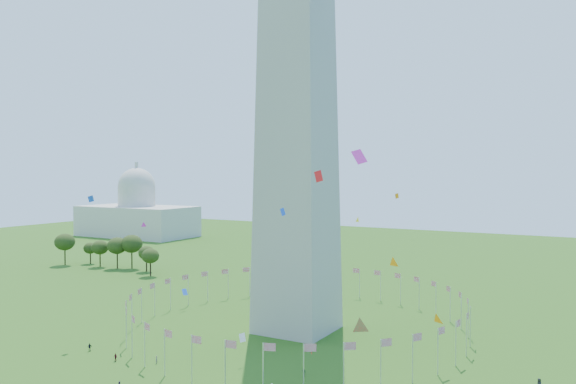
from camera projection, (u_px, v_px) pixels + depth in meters
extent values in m
cylinder|color=silver|center=(466.00, 335.00, 116.39)|extent=(0.24, 0.24, 9.00)
cylinder|color=silver|center=(470.00, 327.00, 122.73)|extent=(0.24, 0.24, 9.00)
cylinder|color=silver|center=(468.00, 319.00, 129.48)|extent=(0.24, 0.24, 9.00)
cylinder|color=silver|center=(461.00, 311.00, 136.43)|extent=(0.24, 0.24, 9.00)
cylinder|color=silver|center=(450.00, 304.00, 143.37)|extent=(0.24, 0.24, 9.00)
cylinder|color=silver|center=(436.00, 299.00, 150.08)|extent=(0.24, 0.24, 9.00)
cylinder|color=silver|center=(419.00, 294.00, 156.36)|extent=(0.24, 0.24, 9.00)
cylinder|color=silver|center=(401.00, 289.00, 162.02)|extent=(0.24, 0.24, 9.00)
cylinder|color=silver|center=(381.00, 286.00, 166.89)|extent=(0.24, 0.24, 9.00)
cylinder|color=silver|center=(360.00, 283.00, 170.83)|extent=(0.24, 0.24, 9.00)
cylinder|color=silver|center=(338.00, 281.00, 173.70)|extent=(0.24, 0.24, 9.00)
cylinder|color=silver|center=(316.00, 280.00, 175.43)|extent=(0.24, 0.24, 9.00)
cylinder|color=silver|center=(294.00, 280.00, 175.96)|extent=(0.24, 0.24, 9.00)
cylinder|color=silver|center=(271.00, 280.00, 175.27)|extent=(0.24, 0.24, 9.00)
cylinder|color=silver|center=(250.00, 282.00, 173.39)|extent=(0.24, 0.24, 9.00)
cylinder|color=silver|center=(228.00, 284.00, 170.37)|extent=(0.24, 0.24, 9.00)
cylinder|color=silver|center=(208.00, 286.00, 166.31)|extent=(0.24, 0.24, 9.00)
cylinder|color=silver|center=(188.00, 290.00, 161.33)|extent=(0.24, 0.24, 9.00)
cylinder|color=silver|center=(170.00, 294.00, 155.58)|extent=(0.24, 0.24, 9.00)
cylinder|color=silver|center=(155.00, 299.00, 149.23)|extent=(0.24, 0.24, 9.00)
cylinder|color=silver|center=(142.00, 305.00, 142.48)|extent=(0.24, 0.24, 9.00)
cylinder|color=silver|center=(132.00, 312.00, 135.53)|extent=(0.24, 0.24, 9.00)
cylinder|color=silver|center=(126.00, 320.00, 128.60)|extent=(0.24, 0.24, 9.00)
cylinder|color=silver|center=(126.00, 328.00, 121.89)|extent=(0.24, 0.24, 9.00)
cylinder|color=silver|center=(132.00, 336.00, 115.61)|extent=(0.24, 0.24, 9.00)
cylinder|color=silver|center=(145.00, 345.00, 109.94)|extent=(0.24, 0.24, 9.00)
cylinder|color=silver|center=(165.00, 353.00, 105.07)|extent=(0.24, 0.24, 9.00)
cylinder|color=silver|center=(192.00, 360.00, 101.14)|extent=(0.24, 0.24, 9.00)
cylinder|color=silver|center=(225.00, 365.00, 98.27)|extent=(0.24, 0.24, 9.00)
cylinder|color=silver|center=(263.00, 369.00, 96.54)|extent=(0.24, 0.24, 9.00)
cylinder|color=silver|center=(304.00, 370.00, 96.01)|extent=(0.24, 0.24, 9.00)
cylinder|color=silver|center=(344.00, 368.00, 96.69)|extent=(0.24, 0.24, 9.00)
cylinder|color=silver|center=(381.00, 365.00, 98.57)|extent=(0.24, 0.24, 9.00)
cylinder|color=silver|center=(413.00, 359.00, 101.59)|extent=(0.24, 0.24, 9.00)
cylinder|color=silver|center=(438.00, 352.00, 105.65)|extent=(0.24, 0.24, 9.00)
cylinder|color=silver|center=(456.00, 344.00, 110.63)|extent=(0.24, 0.24, 9.00)
imported|color=slate|center=(156.00, 360.00, 112.18)|extent=(0.61, 0.68, 1.57)
imported|color=#183C27|center=(304.00, 372.00, 105.28)|extent=(0.94, 0.63, 1.54)
imported|color=maroon|center=(115.00, 357.00, 113.62)|extent=(0.97, 0.65, 1.60)
imported|color=black|center=(90.00, 347.00, 120.12)|extent=(0.97, 1.13, 1.65)
imported|color=black|center=(539.00, 384.00, 98.71)|extent=(1.14, 1.20, 2.03)
plane|color=orange|center=(438.00, 320.00, 97.56)|extent=(1.80, 2.00, 2.50)
plane|color=#CC2699|center=(359.00, 157.00, 60.69)|extent=(1.46, 2.14, 1.83)
plane|color=blue|center=(91.00, 199.00, 131.65)|extent=(0.82, 1.72, 1.80)
plane|color=#CC2699|center=(144.00, 225.00, 154.92)|extent=(0.67, 1.78, 1.80)
plane|color=white|center=(281.00, 268.00, 133.67)|extent=(1.24, 0.28, 1.26)
plane|color=blue|center=(283.00, 212.00, 113.10)|extent=(1.44, 1.09, 1.76)
plane|color=orange|center=(397.00, 196.00, 113.92)|extent=(0.72, 0.99, 1.22)
plane|color=red|center=(312.00, 352.00, 104.16)|extent=(0.74, 1.18, 1.39)
plane|color=white|center=(242.00, 338.00, 111.73)|extent=(1.64, 1.25, 1.76)
plane|color=blue|center=(185.00, 292.00, 156.05)|extent=(1.14, 2.09, 1.75)
plane|color=yellow|center=(358.00, 220.00, 102.54)|extent=(1.03, 0.83, 1.09)
plane|color=blue|center=(360.00, 327.00, 84.78)|extent=(2.42, 2.10, 2.19)
plane|color=orange|center=(394.00, 263.00, 91.20)|extent=(1.87, 1.22, 2.17)
plane|color=red|center=(319.00, 176.00, 76.02)|extent=(1.67, 0.68, 1.81)
ellipsoid|color=#354B19|center=(65.00, 250.00, 231.51)|extent=(8.17, 8.17, 12.76)
ellipsoid|color=#354B19|center=(90.00, 253.00, 235.09)|extent=(5.58, 5.58, 8.72)
ellipsoid|color=#354B19|center=(100.00, 254.00, 227.14)|extent=(6.75, 6.75, 10.54)
ellipsoid|color=#354B19|center=(117.00, 253.00, 223.14)|extent=(7.81, 7.81, 12.21)
ellipsoid|color=#354B19|center=(132.00, 252.00, 223.03)|extent=(8.46, 8.46, 13.21)
ellipsoid|color=#354B19|center=(146.00, 259.00, 216.34)|extent=(6.20, 6.20, 9.69)
ellipsoid|color=#354B19|center=(150.00, 263.00, 206.58)|extent=(6.43, 6.43, 10.04)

